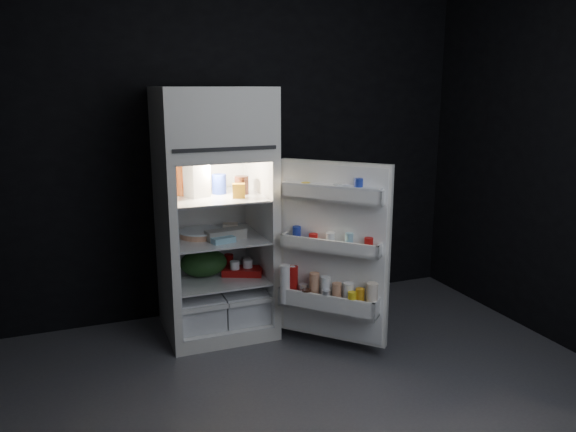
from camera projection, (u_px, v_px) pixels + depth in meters
name	position (u px, v px, depth m)	size (l,w,h in m)	color
floor	(309.00, 416.00, 3.11)	(4.00, 3.40, 0.00)	#4E4E53
wall_back	(223.00, 143.00, 4.35)	(4.00, 0.00, 2.70)	black
refrigerator	(213.00, 204.00, 4.03)	(0.76, 0.71, 1.78)	white
fridge_door	(332.00, 257.00, 3.73)	(0.63, 0.65, 1.22)	white
milk_jug	(197.00, 180.00, 3.90)	(0.14, 0.14, 0.24)	white
mayo_jar	(219.00, 184.00, 4.03)	(0.10, 0.10, 0.14)	#1C319B
jam_jar	(242.00, 185.00, 4.02)	(0.10, 0.10, 0.13)	black
amber_bottle	(180.00, 180.00, 3.97)	(0.08, 0.08, 0.22)	#CE5B21
small_carton	(239.00, 191.00, 3.89)	(0.09, 0.07, 0.10)	orange
egg_carton	(226.00, 234.00, 3.97)	(0.28, 0.11, 0.07)	gray
pie	(200.00, 234.00, 4.03)	(0.29, 0.29, 0.04)	tan
flat_package	(223.00, 240.00, 3.88)	(0.16, 0.08, 0.04)	#82B6CA
wrapped_pkg	(230.00, 227.00, 4.21)	(0.11, 0.09, 0.05)	beige
produce_bag	(204.00, 263.00, 4.10)	(0.34, 0.29, 0.20)	#193815
yogurt_tray	(243.00, 271.00, 4.14)	(0.29, 0.16, 0.05)	#9C0F0D
small_can_red	(229.00, 260.00, 4.33)	(0.07, 0.07, 0.09)	#9C0F0D
small_can_silver	(246.00, 263.00, 4.27)	(0.07, 0.07, 0.09)	silver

